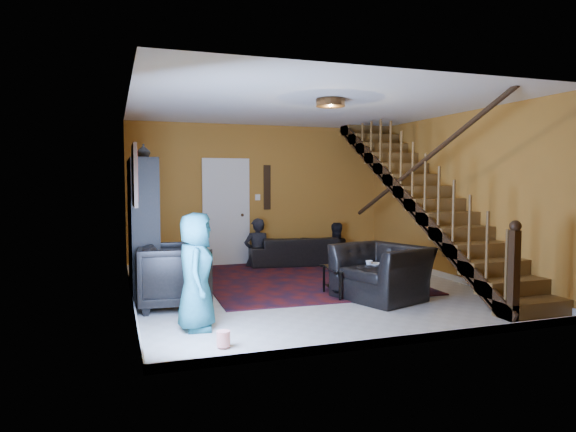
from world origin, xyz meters
The scene contains 21 objects.
floor centered at (0.00, 0.00, 0.00)m, with size 5.50×5.50×0.00m, color beige.
room centered at (-1.33, 1.33, 0.05)m, with size 5.50×5.50×5.50m.
staircase centered at (2.12, 0.00, 1.40)m, with size 0.95×5.02×3.18m.
bookshelf centered at (-2.40, 0.60, 0.96)m, with size 0.35×1.80×2.00m.
door centered at (-0.70, 2.73, 1.02)m, with size 0.82×0.05×2.05m, color silver.
framed_picture centered at (-2.57, -0.90, 1.75)m, with size 0.04×0.74×0.74m, color maroon.
wall_hanging centered at (0.15, 2.73, 1.55)m, with size 0.14×0.03×0.90m, color black.
ceiling_fixture centered at (0.00, -0.80, 2.74)m, with size 0.40×0.40×0.10m, color #3F2814.
rug centered at (0.24, 0.97, 0.01)m, with size 3.32×3.79×0.02m, color #4E100E.
sofa centered at (0.67, 2.30, 0.28)m, with size 1.94×0.76×0.57m, color black.
armchair_left centered at (-2.05, -0.40, 0.43)m, with size 0.92×0.94×0.86m, color black.
armchair_right centered at (0.79, -0.84, 0.38)m, with size 1.18×1.03×0.77m, color black.
person_adult_a centered at (-0.17, 2.35, 0.25)m, with size 0.51×0.34×1.41m, color black.
person_adult_b centered at (1.50, 2.35, 0.19)m, with size 0.62×0.48×1.27m, color black.
person_child centered at (-1.95, -1.51, 0.67)m, with size 0.65×0.42×1.34m, color #1B6269.
coffee_table centered at (0.67, -0.52, 0.24)m, with size 1.18×0.81×0.42m.
cup_a centered at (0.49, -0.36, 0.47)m, with size 0.13×0.13×0.11m, color #999999.
cup_b centered at (0.74, -0.57, 0.46)m, with size 0.10×0.10×0.10m, color #999999.
bowl centered at (0.84, -0.56, 0.44)m, with size 0.21×0.21×0.05m, color #999999.
vase centered at (-2.41, 0.10, 2.10)m, with size 0.18×0.18×0.19m, color #999999.
popcorn_bucket centered at (-1.79, -2.25, 0.10)m, with size 0.14×0.14×0.16m, color red.
Camera 1 is at (-2.82, -7.26, 1.69)m, focal length 32.00 mm.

